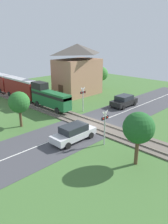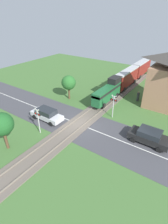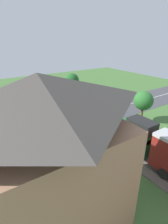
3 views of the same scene
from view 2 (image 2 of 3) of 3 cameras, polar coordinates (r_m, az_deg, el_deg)
ground_plane at (r=21.71m, az=-1.74°, el=-4.00°), size 60.00×60.00×0.00m
road_surface at (r=21.71m, az=-1.74°, el=-3.98°), size 48.00×6.40×0.02m
track_bed at (r=21.67m, az=-1.75°, el=-3.85°), size 2.80×48.00×0.24m
train at (r=33.14m, az=14.27°, el=11.11°), size 1.58×22.36×3.18m
car_near_crossing at (r=22.69m, az=-12.08°, el=-0.71°), size 4.43×1.81×1.53m
car_far_side at (r=19.66m, az=20.50°, el=-7.43°), size 4.13×2.01×1.56m
crossing_signal_west_approach at (r=19.81m, az=-14.79°, el=-1.79°), size 0.90×0.18×3.17m
crossing_signal_east_approach at (r=22.46m, az=9.58°, el=2.82°), size 0.90×0.18×3.17m
pedestrian_by_station at (r=28.30m, az=17.21°, el=4.84°), size 0.39×0.39×1.59m
tree_roadside_hedge at (r=27.13m, az=-5.04°, el=9.49°), size 2.21×2.21×3.79m
tree_beyond_track at (r=18.26m, az=-25.33°, el=-3.66°), size 2.28×2.28×4.07m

